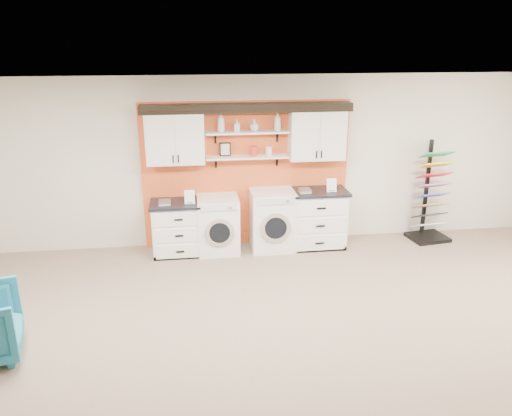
{
  "coord_description": "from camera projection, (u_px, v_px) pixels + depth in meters",
  "views": [
    {
      "loc": [
        -0.89,
        -3.98,
        3.34
      ],
      "look_at": [
        -0.06,
        2.3,
        1.17
      ],
      "focal_mm": 35.0,
      "sensor_mm": 36.0,
      "label": 1
    }
  ],
  "objects": [
    {
      "name": "base_cabinet_left",
      "position": [
        179.0,
        227.0,
        8.05
      ],
      "size": [
        0.89,
        0.66,
        0.87
      ],
      "color": "white",
      "rests_on": "floor"
    },
    {
      "name": "floor",
      "position": [
        293.0,
        395.0,
        4.92
      ],
      "size": [
        10.0,
        10.0,
        0.0
      ],
      "primitive_type": "plane",
      "color": "#846C59",
      "rests_on": "ground"
    },
    {
      "name": "base_cabinet_right",
      "position": [
        316.0,
        218.0,
        8.32
      ],
      "size": [
        1.0,
        0.66,
        0.97
      ],
      "color": "white",
      "rests_on": "floor"
    },
    {
      "name": "soap_bottle_b",
      "position": [
        237.0,
        125.0,
        7.81
      ],
      "size": [
        0.09,
        0.09,
        0.19
      ],
      "primitive_type": "imported",
      "rotation": [
        0.0,
        0.0,
        -0.03
      ],
      "color": "silver",
      "rests_on": "shelf_upper"
    },
    {
      "name": "upper_cabinet_right",
      "position": [
        317.0,
        134.0,
        8.01
      ],
      "size": [
        0.9,
        0.35,
        0.84
      ],
      "color": "white",
      "rests_on": "wall_back"
    },
    {
      "name": "shelf_lower",
      "position": [
        247.0,
        157.0,
        7.99
      ],
      "size": [
        1.32,
        0.28,
        0.03
      ],
      "primitive_type": "cube",
      "color": "white",
      "rests_on": "wall_back"
    },
    {
      "name": "dryer",
      "position": [
        272.0,
        220.0,
        8.22
      ],
      "size": [
        0.71,
        0.71,
        0.99
      ],
      "color": "white",
      "rests_on": "floor"
    },
    {
      "name": "soap_bottle_c",
      "position": [
        254.0,
        125.0,
        7.84
      ],
      "size": [
        0.16,
        0.16,
        0.18
      ],
      "primitive_type": "imported",
      "rotation": [
        0.0,
        0.0,
        4.55
      ],
      "color": "silver",
      "rests_on": "shelf_upper"
    },
    {
      "name": "accent_panel",
      "position": [
        246.0,
        174.0,
        8.25
      ],
      "size": [
        3.4,
        0.07,
        2.4
      ],
      "primitive_type": "cube",
      "color": "#DA5425",
      "rests_on": "wall_back"
    },
    {
      "name": "sample_rack",
      "position": [
        430.0,
        209.0,
        8.59
      ],
      "size": [
        0.69,
        0.61,
        1.72
      ],
      "rotation": [
        0.0,
        0.0,
        0.14
      ],
      "color": "black",
      "rests_on": "floor"
    },
    {
      "name": "soap_bottle_a",
      "position": [
        221.0,
        122.0,
        7.76
      ],
      "size": [
        0.16,
        0.16,
        0.3
      ],
      "primitive_type": "imported",
      "rotation": [
        0.0,
        0.0,
        -0.67
      ],
      "color": "silver",
      "rests_on": "shelf_upper"
    },
    {
      "name": "soap_bottle_d",
      "position": [
        277.0,
        121.0,
        7.87
      ],
      "size": [
        0.16,
        0.16,
        0.29
      ],
      "primitive_type": "imported",
      "rotation": [
        0.0,
        0.0,
        -2.15
      ],
      "color": "silver",
      "rests_on": "shelf_upper"
    },
    {
      "name": "picture_frame",
      "position": [
        225.0,
        149.0,
        7.95
      ],
      "size": [
        0.18,
        0.02,
        0.22
      ],
      "color": "black",
      "rests_on": "shelf_lower"
    },
    {
      "name": "washer",
      "position": [
        218.0,
        224.0,
        8.12
      ],
      "size": [
        0.66,
        0.71,
        0.92
      ],
      "color": "white",
      "rests_on": "floor"
    },
    {
      "name": "ceiling",
      "position": [
        301.0,
        108.0,
        4.02
      ],
      "size": [
        10.0,
        10.0,
        0.0
      ],
      "primitive_type": "plane",
      "rotation": [
        3.14,
        0.0,
        0.0
      ],
      "color": "white",
      "rests_on": "wall_back"
    },
    {
      "name": "canister_red",
      "position": [
        253.0,
        151.0,
        7.97
      ],
      "size": [
        0.11,
        0.11,
        0.16
      ],
      "primitive_type": "cylinder",
      "color": "red",
      "rests_on": "shelf_lower"
    },
    {
      "name": "upper_cabinet_left",
      "position": [
        175.0,
        137.0,
        7.73
      ],
      "size": [
        0.9,
        0.35,
        0.84
      ],
      "color": "white",
      "rests_on": "wall_back"
    },
    {
      "name": "wall_back",
      "position": [
        246.0,
        162.0,
        8.22
      ],
      "size": [
        10.0,
        0.0,
        10.0
      ],
      "primitive_type": "plane",
      "rotation": [
        1.57,
        0.0,
        0.0
      ],
      "color": "beige",
      "rests_on": "floor"
    },
    {
      "name": "canister_cream",
      "position": [
        269.0,
        151.0,
        8.01
      ],
      "size": [
        0.1,
        0.1,
        0.14
      ],
      "primitive_type": "cylinder",
      "color": "silver",
      "rests_on": "shelf_lower"
    },
    {
      "name": "crown_molding",
      "position": [
        247.0,
        107.0,
        7.74
      ],
      "size": [
        3.3,
        0.41,
        0.13
      ],
      "color": "black",
      "rests_on": "wall_back"
    },
    {
      "name": "shelf_upper",
      "position": [
        247.0,
        132.0,
        7.86
      ],
      "size": [
        1.32,
        0.28,
        0.03
      ],
      "primitive_type": "cube",
      "color": "white",
      "rests_on": "wall_back"
    }
  ]
}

